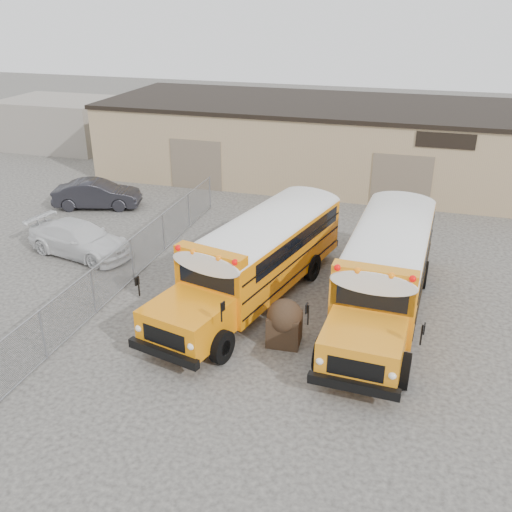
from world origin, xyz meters
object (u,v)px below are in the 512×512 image
(car_dark, at_px, (97,194))
(tarp_bundle, at_px, (285,322))
(school_bus_right, at_px, (406,206))
(school_bus_left, at_px, (328,203))
(car_white, at_px, (80,239))

(car_dark, bearing_deg, tarp_bundle, -144.02)
(tarp_bundle, relative_size, car_dark, 0.35)
(car_dark, bearing_deg, school_bus_right, -107.13)
(school_bus_left, height_order, tarp_bundle, school_bus_left)
(tarp_bundle, xyz_separation_m, car_white, (-10.62, 4.44, -0.10))
(school_bus_left, xyz_separation_m, school_bus_right, (3.56, 0.53, 0.02))
(school_bus_left, bearing_deg, car_white, -154.25)
(school_bus_right, xyz_separation_m, tarp_bundle, (-3.30, -9.97, -1.02))
(school_bus_right, height_order, car_dark, school_bus_right)
(car_white, bearing_deg, car_dark, 35.70)
(school_bus_left, relative_size, school_bus_right, 1.01)
(tarp_bundle, bearing_deg, school_bus_right, 71.65)
(tarp_bundle, height_order, car_dark, tarp_bundle)
(school_bus_right, xyz_separation_m, car_dark, (-16.49, 0.26, -1.09))
(car_white, bearing_deg, tarp_bundle, -100.83)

